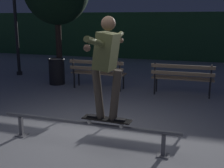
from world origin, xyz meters
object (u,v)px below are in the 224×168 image
skateboard (107,120)px  skateboarder (107,60)px  park_bench_left_center (182,76)px  lamp_post_left (14,4)px  grind_rail (86,127)px  park_bench_leftmost (98,71)px  trash_can (57,71)px

skateboard → skateboarder: 0.94m
park_bench_left_center → lamp_post_left: 6.25m
grind_rail → skateboard: size_ratio=3.83×
park_bench_leftmost → trash_can: size_ratio=2.00×
park_bench_leftmost → park_bench_left_center: same height
skateboarder → park_bench_leftmost: 3.94m
skateboard → park_bench_left_center: (0.87, 3.54, 0.07)m
park_bench_leftmost → skateboarder: bearing=-67.0°
park_bench_leftmost → park_bench_left_center: bearing=0.0°
grind_rail → skateboarder: (0.35, -0.00, 1.09)m
grind_rail → skateboard: skateboard is taller
park_bench_leftmost → trash_can: park_bench_leftmost is taller
lamp_post_left → skateboarder: bearing=-43.2°
park_bench_leftmost → park_bench_left_center: (2.37, 0.00, 0.00)m
skateboarder → park_bench_left_center: skateboarder is taller
skateboarder → trash_can: (-2.94, 3.77, -0.99)m
skateboarder → park_bench_left_center: size_ratio=0.97×
grind_rail → trash_can: (-2.59, 3.77, 0.10)m
skateboard → park_bench_leftmost: (-1.50, 3.54, 0.07)m
skateboard → park_bench_leftmost: bearing=112.9°
park_bench_left_center → trash_can: 3.82m
grind_rail → skateboard: 0.38m
grind_rail → park_bench_left_center: size_ratio=1.88×
park_bench_leftmost → lamp_post_left: lamp_post_left is taller
lamp_post_left → trash_can: size_ratio=4.88×
lamp_post_left → grind_rail: bearing=-45.3°
grind_rail → lamp_post_left: (-4.62, 4.67, 2.17)m
grind_rail → trash_can: bearing=124.5°
lamp_post_left → park_bench_left_center: bearing=-10.9°
skateboard → trash_can: trash_can is taller
grind_rail → park_bench_leftmost: bearing=108.0°
skateboard → skateboarder: skateboarder is taller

